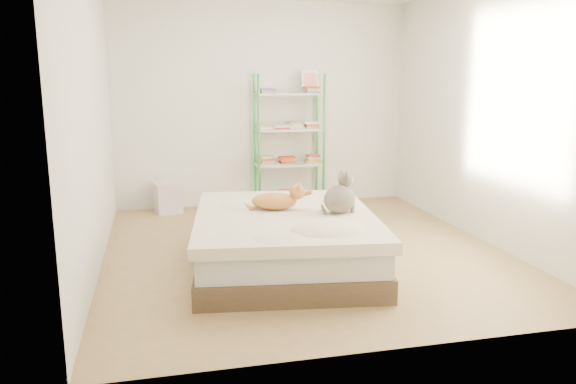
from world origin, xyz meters
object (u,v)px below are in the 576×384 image
object	(u,v)px
grey_cat	(340,193)
bed	(285,240)
orange_cat	(274,199)
cardboard_box	(280,220)
white_bin	(168,197)
shelf_unit	(290,140)

from	to	relation	value
grey_cat	bed	bearing A→B (deg)	57.62
bed	orange_cat	world-z (taller)	orange_cat
grey_cat	cardboard_box	distance (m)	1.27
bed	cardboard_box	bearing A→B (deg)	87.61
bed	white_bin	bearing A→B (deg)	120.56
shelf_unit	orange_cat	bearing A→B (deg)	-106.91
bed	white_bin	distance (m)	2.48
bed	grey_cat	bearing A→B (deg)	-4.47
orange_cat	shelf_unit	distance (m)	2.26
grey_cat	shelf_unit	bearing A→B (deg)	-23.14
grey_cat	white_bin	bearing A→B (deg)	10.80
bed	shelf_unit	xyz separation A→B (m)	(0.59, 2.31, 0.62)
bed	shelf_unit	distance (m)	2.47
orange_cat	grey_cat	distance (m)	0.60
orange_cat	cardboard_box	xyz separation A→B (m)	(0.24, 0.86, -0.43)
bed	orange_cat	bearing A→B (deg)	117.76
shelf_unit	cardboard_box	xyz separation A→B (m)	(-0.41, -1.29, -0.70)
orange_cat	white_bin	world-z (taller)	orange_cat
cardboard_box	white_bin	world-z (taller)	white_bin
cardboard_box	white_bin	size ratio (longest dim) A/B	1.25
bed	cardboard_box	xyz separation A→B (m)	(0.18, 1.02, -0.08)
orange_cat	white_bin	size ratio (longest dim) A/B	1.25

